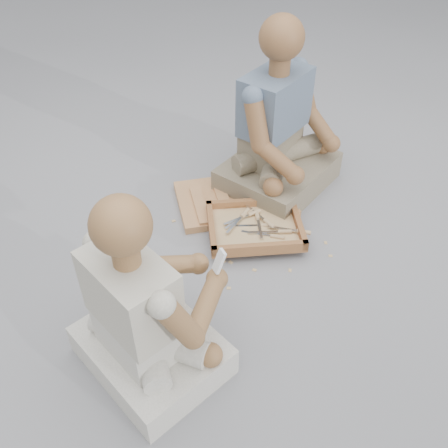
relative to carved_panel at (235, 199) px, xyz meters
name	(u,v)px	position (x,y,z in m)	size (l,w,h in m)	color
ground	(252,283)	(-0.20, -0.59, -0.02)	(60.00, 60.00, 0.00)	gray
carved_panel	(235,199)	(0.00, 0.00, 0.00)	(0.64, 0.42, 0.04)	#A77540
tool_tray	(255,227)	(-0.03, -0.30, 0.04)	(0.58, 0.52, 0.06)	brown
chisel_0	(280,232)	(0.06, -0.40, 0.05)	(0.21, 0.10, 0.02)	silver
chisel_1	(263,225)	(0.01, -0.31, 0.05)	(0.21, 0.10, 0.02)	silver
chisel_2	(247,214)	(-0.03, -0.20, 0.05)	(0.21, 0.09, 0.02)	silver
chisel_3	(273,236)	(0.01, -0.41, 0.05)	(0.18, 0.15, 0.02)	silver
chisel_4	(243,215)	(-0.06, -0.21, 0.06)	(0.19, 0.14, 0.02)	silver
chisel_5	(266,221)	(0.03, -0.30, 0.06)	(0.06, 0.22, 0.02)	silver
chisel_6	(251,214)	(-0.01, -0.21, 0.06)	(0.22, 0.04, 0.02)	silver
chisel_7	(258,217)	(0.01, -0.25, 0.05)	(0.10, 0.21, 0.02)	silver
chisel_8	(300,231)	(0.15, -0.44, 0.06)	(0.18, 0.15, 0.02)	silver
wood_chip_0	(223,261)	(-0.26, -0.40, -0.02)	(0.02, 0.01, 0.00)	tan
wood_chip_1	(254,270)	(-0.15, -0.52, -0.02)	(0.02, 0.01, 0.00)	tan
wood_chip_2	(326,243)	(0.28, -0.50, -0.02)	(0.02, 0.01, 0.00)	tan
wood_chip_3	(223,243)	(-0.20, -0.28, -0.02)	(0.02, 0.01, 0.00)	tan
wood_chip_4	(174,221)	(-0.37, -0.01, -0.02)	(0.02, 0.01, 0.00)	tan
wood_chip_5	(261,252)	(-0.06, -0.42, -0.02)	(0.02, 0.01, 0.00)	tan
wood_chip_6	(279,234)	(0.09, -0.34, -0.02)	(0.02, 0.01, 0.00)	tan
wood_chip_7	(303,234)	(0.21, -0.39, -0.02)	(0.02, 0.01, 0.00)	tan
wood_chip_8	(290,270)	(0.01, -0.60, -0.02)	(0.02, 0.01, 0.00)	tan
wood_chip_9	(258,225)	(0.02, -0.23, -0.02)	(0.02, 0.01, 0.00)	tan
wood_chip_10	(330,256)	(0.24, -0.59, -0.02)	(0.02, 0.01, 0.00)	tan
wood_chip_11	(280,208)	(0.20, -0.16, -0.02)	(0.02, 0.01, 0.00)	tan
wood_chip_12	(220,277)	(-0.32, -0.49, -0.02)	(0.02, 0.01, 0.00)	tan
wood_chip_13	(231,262)	(-0.23, -0.42, -0.02)	(0.02, 0.01, 0.00)	tan
wood_chip_14	(222,200)	(-0.06, 0.04, -0.02)	(0.02, 0.01, 0.00)	tan
wood_chip_15	(229,288)	(-0.31, -0.57, -0.02)	(0.02, 0.01, 0.00)	tan
craftsman	(145,316)	(-0.76, -0.80, 0.27)	(0.64, 0.66, 0.86)	silver
companion	(279,136)	(0.29, 0.06, 0.30)	(0.78, 0.73, 0.98)	#776C56
mobile_phone	(219,261)	(-0.44, -0.76, 0.39)	(0.05, 0.04, 0.10)	white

